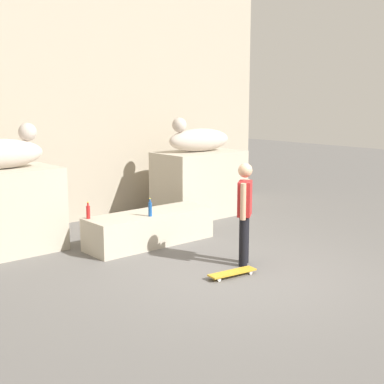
% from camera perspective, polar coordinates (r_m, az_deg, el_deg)
% --- Properties ---
extents(ground_plane, '(40.00, 40.00, 0.00)m').
position_cam_1_polar(ground_plane, '(8.34, 5.31, -8.87)').
color(ground_plane, '#605E5B').
extents(facade_wall, '(10.54, 0.60, 5.37)m').
position_cam_1_polar(facade_wall, '(12.06, -12.69, 9.78)').
color(facade_wall, '#ADA08A').
rests_on(facade_wall, ground_plane).
extents(pedestal_left, '(1.98, 1.19, 1.48)m').
position_cam_1_polar(pedestal_left, '(9.87, -19.76, -1.97)').
color(pedestal_left, '#B7AD99').
rests_on(pedestal_left, ground_plane).
extents(pedestal_right, '(1.98, 1.19, 1.48)m').
position_cam_1_polar(pedestal_right, '(12.24, 0.79, 0.89)').
color(pedestal_right, '#B7AD99').
rests_on(pedestal_right, ground_plane).
extents(statue_reclining_right, '(1.64, 0.70, 0.78)m').
position_cam_1_polar(statue_reclining_right, '(12.10, 0.66, 5.68)').
color(statue_reclining_right, beige).
rests_on(statue_reclining_right, pedestal_right).
extents(ledge_block, '(2.47, 0.79, 0.60)m').
position_cam_1_polar(ledge_block, '(9.98, -4.51, -3.86)').
color(ledge_block, '#B7AD99').
rests_on(ledge_block, ground_plane).
extents(skater, '(0.45, 0.38, 1.67)m').
position_cam_1_polar(skater, '(8.64, 5.64, -1.85)').
color(skater, black).
rests_on(skater, ground_plane).
extents(skateboard, '(0.82, 0.30, 0.08)m').
position_cam_1_polar(skateboard, '(8.26, 4.33, -8.58)').
color(skateboard, gold).
rests_on(skateboard, ground_plane).
extents(bottle_red, '(0.07, 0.07, 0.30)m').
position_cam_1_polar(bottle_red, '(9.52, -11.03, -2.08)').
color(bottle_red, red).
rests_on(bottle_red, ledge_block).
extents(bottle_blue, '(0.07, 0.07, 0.33)m').
position_cam_1_polar(bottle_blue, '(9.55, -4.50, -1.80)').
color(bottle_blue, '#194C99').
rests_on(bottle_blue, ledge_block).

